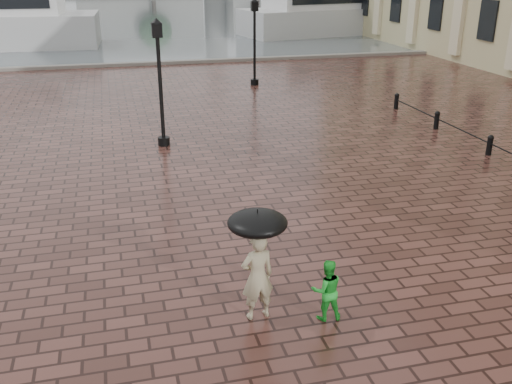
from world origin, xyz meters
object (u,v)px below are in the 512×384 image
child_pedestrian (327,290)px  ferry_far (364,6)px  adult_pedestrian (257,277)px  street_lamps (37,71)px

child_pedestrian → ferry_far: size_ratio=0.05×
adult_pedestrian → ferry_far: (21.77, 43.87, 1.50)m
child_pedestrian → ferry_far: 48.80m
street_lamps → ferry_far: ferry_far is taller
street_lamps → child_pedestrian: 16.77m
child_pedestrian → ferry_far: ferry_far is taller
street_lamps → adult_pedestrian: bearing=-71.2°
street_lamps → adult_pedestrian: size_ratio=12.17×
street_lamps → child_pedestrian: (6.38, -15.42, -1.71)m
street_lamps → ferry_far: bearing=47.0°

